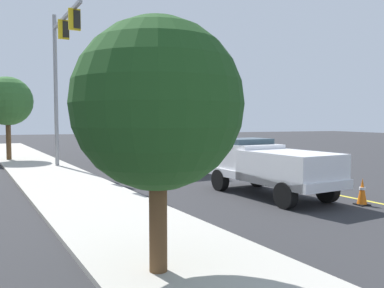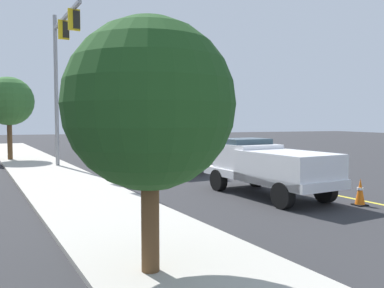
{
  "view_description": "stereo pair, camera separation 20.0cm",
  "coord_description": "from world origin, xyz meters",
  "px_view_note": "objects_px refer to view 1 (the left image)",
  "views": [
    {
      "loc": [
        -21.06,
        8.72,
        2.8
      ],
      "look_at": [
        0.41,
        0.68,
        1.4
      ],
      "focal_mm": 37.12,
      "sensor_mm": 36.0,
      "label": 1
    },
    {
      "loc": [
        -21.13,
        8.53,
        2.8
      ],
      "look_at": [
        0.41,
        0.68,
        1.4
      ],
      "focal_mm": 37.12,
      "sensor_mm": 36.0,
      "label": 2
    }
  ],
  "objects_px": {
    "traffic_cone_mid_front": "(222,167)",
    "traffic_signal_mast": "(61,61)",
    "service_pickup_truck": "(270,166)",
    "traffic_cone_leading": "(362,192)",
    "traffic_cone_mid_rear": "(158,154)",
    "passing_minivan": "(182,143)",
    "utility_bucket_truck": "(155,140)"
  },
  "relations": [
    {
      "from": "passing_minivan",
      "to": "traffic_cone_leading",
      "type": "xyz_separation_m",
      "value": [
        -19.52,
        0.49,
        -0.54
      ]
    },
    {
      "from": "traffic_cone_mid_rear",
      "to": "traffic_cone_mid_front",
      "type": "bearing_deg",
      "value": -173.95
    },
    {
      "from": "traffic_cone_mid_front",
      "to": "traffic_cone_leading",
      "type": "bearing_deg",
      "value": -171.39
    },
    {
      "from": "traffic_cone_mid_front",
      "to": "traffic_signal_mast",
      "type": "xyz_separation_m",
      "value": [
        4.57,
        7.53,
        5.6
      ]
    },
    {
      "from": "service_pickup_truck",
      "to": "traffic_cone_mid_front",
      "type": "distance_m",
      "value": 5.95
    },
    {
      "from": "traffic_signal_mast",
      "to": "passing_minivan",
      "type": "bearing_deg",
      "value": -54.01
    },
    {
      "from": "service_pickup_truck",
      "to": "traffic_cone_mid_rear",
      "type": "bearing_deg",
      "value": 0.64
    },
    {
      "from": "traffic_cone_mid_front",
      "to": "traffic_cone_mid_rear",
      "type": "distance_m",
      "value": 8.92
    },
    {
      "from": "traffic_signal_mast",
      "to": "traffic_cone_mid_rear",
      "type": "bearing_deg",
      "value": -56.9
    },
    {
      "from": "utility_bucket_truck",
      "to": "traffic_signal_mast",
      "type": "bearing_deg",
      "value": 85.47
    },
    {
      "from": "traffic_cone_leading",
      "to": "traffic_cone_mid_rear",
      "type": "relative_size",
      "value": 1.14
    },
    {
      "from": "utility_bucket_truck",
      "to": "traffic_cone_mid_rear",
      "type": "bearing_deg",
      "value": -17.08
    },
    {
      "from": "service_pickup_truck",
      "to": "traffic_signal_mast",
      "type": "xyz_separation_m",
      "value": [
        10.43,
        6.75,
        4.9
      ]
    },
    {
      "from": "passing_minivan",
      "to": "utility_bucket_truck",
      "type": "bearing_deg",
      "value": 150.02
    },
    {
      "from": "traffic_cone_leading",
      "to": "traffic_cone_mid_rear",
      "type": "xyz_separation_m",
      "value": [
        17.1,
        2.18,
        -0.06
      ]
    },
    {
      "from": "utility_bucket_truck",
      "to": "passing_minivan",
      "type": "relative_size",
      "value": 1.68
    },
    {
      "from": "utility_bucket_truck",
      "to": "traffic_cone_mid_rear",
      "type": "xyz_separation_m",
      "value": [
        4.7,
        -1.45,
        -1.22
      ]
    },
    {
      "from": "traffic_cone_leading",
      "to": "traffic_signal_mast",
      "type": "bearing_deg",
      "value": 34.43
    },
    {
      "from": "service_pickup_truck",
      "to": "passing_minivan",
      "type": "height_order",
      "value": "service_pickup_truck"
    },
    {
      "from": "passing_minivan",
      "to": "traffic_cone_mid_front",
      "type": "xyz_separation_m",
      "value": [
        -11.3,
        1.73,
        -0.56
      ]
    },
    {
      "from": "traffic_cone_mid_rear",
      "to": "traffic_signal_mast",
      "type": "relative_size",
      "value": 0.09
    },
    {
      "from": "passing_minivan",
      "to": "traffic_cone_mid_front",
      "type": "bearing_deg",
      "value": 171.3
    },
    {
      "from": "service_pickup_truck",
      "to": "traffic_cone_leading",
      "type": "distance_m",
      "value": 3.19
    },
    {
      "from": "passing_minivan",
      "to": "traffic_cone_leading",
      "type": "bearing_deg",
      "value": 178.58
    },
    {
      "from": "traffic_cone_mid_front",
      "to": "traffic_signal_mast",
      "type": "distance_m",
      "value": 10.44
    },
    {
      "from": "traffic_cone_mid_front",
      "to": "traffic_cone_mid_rear",
      "type": "height_order",
      "value": "traffic_cone_mid_front"
    },
    {
      "from": "traffic_cone_leading",
      "to": "traffic_cone_mid_rear",
      "type": "distance_m",
      "value": 17.23
    },
    {
      "from": "utility_bucket_truck",
      "to": "traffic_cone_mid_front",
      "type": "distance_m",
      "value": 4.95
    },
    {
      "from": "traffic_signal_mast",
      "to": "service_pickup_truck",
      "type": "bearing_deg",
      "value": -147.07
    },
    {
      "from": "traffic_cone_mid_rear",
      "to": "traffic_signal_mast",
      "type": "bearing_deg",
      "value": 123.1
    },
    {
      "from": "service_pickup_truck",
      "to": "traffic_signal_mast",
      "type": "height_order",
      "value": "traffic_signal_mast"
    },
    {
      "from": "service_pickup_truck",
      "to": "traffic_cone_mid_rear",
      "type": "xyz_separation_m",
      "value": [
        14.72,
        0.17,
        -0.74
      ]
    }
  ]
}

